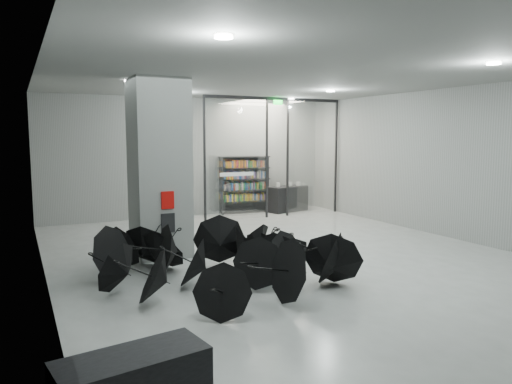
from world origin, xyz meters
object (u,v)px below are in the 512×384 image
column (159,168)px  bookshelf (244,185)px  shop_counter (288,199)px  umbrella_cluster (223,265)px  bench (132,377)px

column → bookshelf: (4.36, 4.75, -0.99)m
column → shop_counter: 7.47m
column → shop_counter: (5.89, 4.32, -1.54)m
column → umbrella_cluster: 3.07m
umbrella_cluster → bench: bearing=-125.6°
shop_counter → column: bearing=-157.9°
bookshelf → umbrella_cluster: bearing=-110.1°
shop_counter → umbrella_cluster: 8.71m
column → umbrella_cluster: (0.50, -2.52, -1.69)m
column → bench: column is taller
bookshelf → column: bearing=-124.7°
bench → umbrella_cluster: size_ratio=0.30×
bookshelf → umbrella_cluster: 8.26m
bookshelf → shop_counter: 1.68m
column → bookshelf: bearing=47.5°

